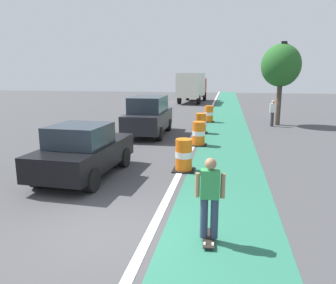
{
  "coord_description": "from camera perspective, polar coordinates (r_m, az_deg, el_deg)",
  "views": [
    {
      "loc": [
        2.37,
        -5.83,
        3.24
      ],
      "look_at": [
        0.57,
        4.1,
        1.1
      ],
      "focal_mm": 34.88,
      "sensor_mm": 36.0,
      "label": 1
    }
  ],
  "objects": [
    {
      "name": "delivery_truck_down_block",
      "position": [
        36.87,
        4.3,
        9.79
      ],
      "size": [
        2.7,
        7.71,
        3.23
      ],
      "color": "silver",
      "rests_on": "ground"
    },
    {
      "name": "parked_suv_second",
      "position": [
        17.29,
        -3.41,
        4.64
      ],
      "size": [
        1.99,
        4.64,
        2.04
      ],
      "color": "black",
      "rests_on": "ground"
    },
    {
      "name": "pedestrian_crossing",
      "position": [
        21.08,
        17.8,
        4.94
      ],
      "size": [
        0.34,
        0.2,
        1.61
      ],
      "color": "#33333D",
      "rests_on": "ground"
    },
    {
      "name": "traffic_barrel_mid",
      "position": [
        14.86,
        5.38,
        1.43
      ],
      "size": [
        0.73,
        0.73,
        1.09
      ],
      "color": "orange",
      "rests_on": "ground"
    },
    {
      "name": "parked_sedan_nearest",
      "position": [
        10.59,
        -14.55,
        -1.56
      ],
      "size": [
        2.07,
        4.18,
        1.7
      ],
      "color": "black",
      "rests_on": "ground"
    },
    {
      "name": "traffic_barrel_far",
      "position": [
        22.09,
        7.17,
        4.85
      ],
      "size": [
        0.73,
        0.73,
        1.09
      ],
      "color": "orange",
      "rests_on": "ground"
    },
    {
      "name": "street_tree_sidewalk",
      "position": [
        21.73,
        19.14,
        12.47
      ],
      "size": [
        2.4,
        2.4,
        5.0
      ],
      "color": "brown",
      "rests_on": "ground"
    },
    {
      "name": "traffic_light_corner",
      "position": [
        21.57,
        19.38,
        12.02
      ],
      "size": [
        0.41,
        0.32,
        5.1
      ],
      "color": "#2D2D2D",
      "rests_on": "ground"
    },
    {
      "name": "bike_lane_strip",
      "position": [
        18.12,
        10.23,
        1.5
      ],
      "size": [
        2.5,
        80.0,
        0.01
      ],
      "primitive_type": "cube",
      "color": "#286B51",
      "rests_on": "ground"
    },
    {
      "name": "ground_plane",
      "position": [
        7.08,
        -10.91,
        -15.51
      ],
      "size": [
        100.0,
        100.0,
        0.0
      ],
      "primitive_type": "plane",
      "color": "#424244"
    },
    {
      "name": "traffic_barrel_front",
      "position": [
        10.95,
        2.78,
        -2.35
      ],
      "size": [
        0.73,
        0.73,
        1.09
      ],
      "color": "orange",
      "rests_on": "ground"
    },
    {
      "name": "lane_divider_stripe",
      "position": [
        18.18,
        5.5,
        1.68
      ],
      "size": [
        0.2,
        80.0,
        0.01
      ],
      "primitive_type": "cube",
      "color": "silver",
      "rests_on": "ground"
    },
    {
      "name": "traffic_barrel_back",
      "position": [
        17.94,
        5.75,
        3.24
      ],
      "size": [
        0.73,
        0.73,
        1.09
      ],
      "color": "orange",
      "rests_on": "ground"
    },
    {
      "name": "skateboarder_on_lane",
      "position": [
        6.37,
        7.3,
        -9.57
      ],
      "size": [
        0.57,
        0.81,
        1.69
      ],
      "color": "black",
      "rests_on": "ground"
    }
  ]
}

